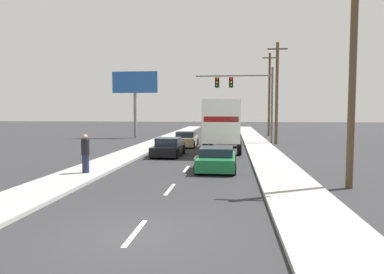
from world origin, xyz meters
TOP-DOWN VIEW (x-y plane):
  - ground_plane at (0.00, 25.00)m, footprint 140.00×140.00m
  - sidewalk_right at (4.73, 20.00)m, footprint 2.37×80.00m
  - sidewalk_left at (-4.73, 20.00)m, footprint 2.37×80.00m
  - lane_markings at (0.00, 20.24)m, footprint 0.14×52.00m
  - car_tan at (-1.54, 22.06)m, footprint 1.84×4.03m
  - car_black at (-1.92, 15.58)m, footprint 1.90×4.04m
  - box_truck at (1.75, 18.51)m, footprint 2.76×8.50m
  - car_green at (1.62, 10.15)m, footprint 2.01×4.15m
  - traffic_signal_mast at (3.20, 26.49)m, footprint 7.42×0.69m
  - utility_pole_near at (7.03, 6.24)m, footprint 1.80×0.28m
  - utility_pole_mid at (6.46, 25.31)m, footprint 1.80×0.28m
  - utility_pole_far at (6.92, 36.62)m, footprint 1.80×0.28m
  - roadside_billboard at (-8.69, 31.75)m, footprint 5.27×0.36m
  - pedestrian_near_corner at (-4.48, 7.76)m, footprint 0.38×0.38m

SIDE VIEW (x-z plane):
  - ground_plane at x=0.00m, z-range 0.00..0.00m
  - lane_markings at x=0.00m, z-range 0.00..0.01m
  - sidewalk_right at x=4.73m, z-range 0.00..0.14m
  - sidewalk_left at x=-4.73m, z-range 0.00..0.14m
  - car_green at x=1.62m, z-range -0.04..1.14m
  - car_black at x=-1.92m, z-range -0.06..1.18m
  - car_tan at x=-1.54m, z-range -0.06..1.25m
  - pedestrian_near_corner at x=-4.48m, z-range 0.14..1.96m
  - box_truck at x=1.75m, z-range 0.28..4.11m
  - utility_pole_near at x=7.03m, z-range 0.14..8.48m
  - utility_pole_mid at x=6.46m, z-range 0.14..9.46m
  - traffic_signal_mast at x=3.20m, z-range 1.60..8.83m
  - utility_pole_far at x=6.92m, z-range 0.14..10.31m
  - roadside_billboard at x=-8.69m, z-range 1.79..9.37m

